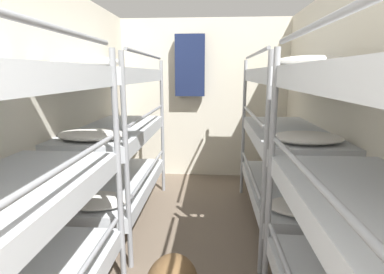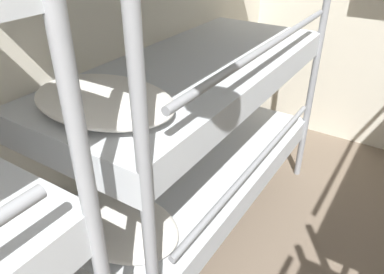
{
  "view_description": "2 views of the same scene",
  "coord_description": "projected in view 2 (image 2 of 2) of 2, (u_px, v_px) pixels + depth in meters",
  "views": [
    {
      "loc": [
        0.14,
        0.25,
        1.63
      ],
      "look_at": [
        -0.1,
        3.61,
        0.91
      ],
      "focal_mm": 28.0,
      "sensor_mm": 36.0,
      "label": 1
    },
    {
      "loc": [
        0.03,
        1.85,
        1.69
      ],
      "look_at": [
        -0.77,
        3.09,
        0.82
      ],
      "focal_mm": 35.0,
      "sensor_mm": 36.0,
      "label": 2
    }
  ],
  "objects": [
    {
      "name": "bunk_stack_left_far",
      "position": [
        191.0,
        77.0,
        1.83
      ],
      "size": [
        0.75,
        1.77,
        1.83
      ],
      "color": "gray",
      "rests_on": "ground_plane"
    }
  ]
}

